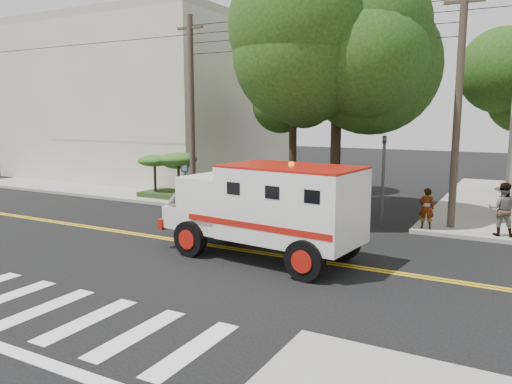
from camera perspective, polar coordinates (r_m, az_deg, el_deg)
The scene contains 13 objects.
ground at distance 16.84m, azimuth -3.62°, elevation -6.34°, with size 100.00×100.00×0.00m, color black.
sidewalk_nw at distance 35.40m, azimuth -10.44°, elevation 1.71°, with size 17.00×17.00×0.15m, color gray.
building_left at distance 37.57m, azimuth -11.60°, elevation 9.85°, with size 16.00×14.00×10.00m, color beige.
utility_pole_left at distance 24.36m, azimuth -7.37°, elevation 9.02°, with size 0.28×0.28×9.00m, color #382D23.
utility_pole_right at distance 20.06m, azimuth 22.05°, elevation 8.49°, with size 0.28×0.28×9.00m, color #382D23.
tree_main at distance 21.22m, azimuth 10.25°, elevation 16.29°, with size 6.08×5.70×9.85m.
tree_left at distance 27.96m, azimuth 4.72°, elevation 11.56°, with size 4.48×4.20×7.70m.
traffic_signal at distance 20.05m, azimuth 14.35°, elevation 2.34°, with size 0.15×0.18×3.60m.
accessibility_sign at distance 25.05m, azimuth -8.10°, elevation 1.81°, with size 0.45×0.10×2.02m.
palm_planter at distance 26.12m, azimuth -9.70°, elevation 2.68°, with size 3.52×2.63×2.36m.
armored_truck at distance 15.18m, azimuth 1.31°, elevation -1.55°, with size 6.65×3.17×2.93m.
pedestrian_a at distance 19.79m, azimuth 18.90°, elevation -1.77°, with size 0.56×0.37×1.54m, color gray.
pedestrian_b at distance 19.64m, azimuth 26.33°, elevation -1.77°, with size 0.92×0.72×1.90m, color gray.
Camera 1 is at (8.72, -13.71, 4.43)m, focal length 35.00 mm.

